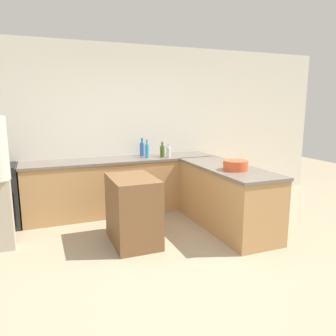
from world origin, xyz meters
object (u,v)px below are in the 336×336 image
object	(u,v)px
olive_oil_bottle	(162,151)
water_bottle_blue	(142,149)
island_table	(133,210)
mixing_bowl	(235,165)
vinegar_bottle_clear	(169,152)
dish_soap_bottle	(147,150)

from	to	relation	value
olive_oil_bottle	water_bottle_blue	bearing A→B (deg)	145.32
island_table	mixing_bowl	distance (m)	1.46
island_table	mixing_bowl	bearing A→B (deg)	-8.96
island_table	water_bottle_blue	distance (m)	1.61
water_bottle_blue	olive_oil_bottle	bearing A→B (deg)	-34.68
mixing_bowl	vinegar_bottle_clear	bearing A→B (deg)	108.67
dish_soap_bottle	olive_oil_bottle	world-z (taller)	dish_soap_bottle
island_table	water_bottle_blue	world-z (taller)	water_bottle_blue
vinegar_bottle_clear	water_bottle_blue	world-z (taller)	water_bottle_blue
dish_soap_bottle	vinegar_bottle_clear	size ratio (longest dim) A/B	1.27
island_table	vinegar_bottle_clear	distance (m)	1.51
dish_soap_bottle	olive_oil_bottle	distance (m)	0.26
island_table	vinegar_bottle_clear	bearing A→B (deg)	49.68
mixing_bowl	dish_soap_bottle	distance (m)	1.61
island_table	olive_oil_bottle	size ratio (longest dim) A/B	3.42
dish_soap_bottle	olive_oil_bottle	size ratio (longest dim) A/B	1.19
vinegar_bottle_clear	island_table	bearing A→B (deg)	-130.32
island_table	dish_soap_bottle	xyz separation A→B (m)	(0.59, 1.20, 0.57)
island_table	mixing_bowl	size ratio (longest dim) A/B	2.64
island_table	water_bottle_blue	size ratio (longest dim) A/B	2.80
island_table	dish_soap_bottle	bearing A→B (deg)	63.97
mixing_bowl	olive_oil_bottle	world-z (taller)	olive_oil_bottle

